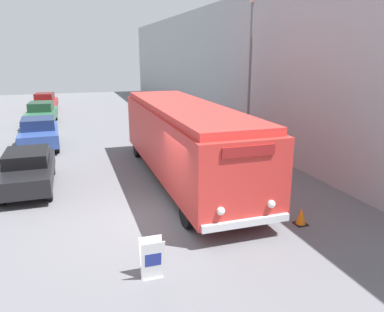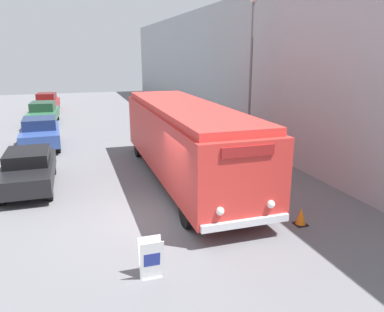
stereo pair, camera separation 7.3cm
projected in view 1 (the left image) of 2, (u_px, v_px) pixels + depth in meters
ground_plane at (158, 219)px, 11.56m from camera, size 80.00×80.00×0.00m
building_wall_right at (237, 69)px, 21.81m from camera, size 0.30×60.00×8.04m
vintage_bus at (185, 138)px, 14.69m from camera, size 2.68×11.10×3.05m
sign_board at (152, 259)px, 8.43m from camera, size 0.53×0.36×0.96m
streetlamp at (250, 57)px, 17.52m from camera, size 0.36×0.36×7.50m
parked_car_near at (28, 169)px, 14.01m from camera, size 1.80×4.44×1.44m
parked_car_mid at (39, 133)px, 20.07m from camera, size 2.09×4.49×1.59m
parked_car_far at (41, 113)px, 26.59m from camera, size 2.11×4.78×1.59m
parked_car_distant at (45, 102)px, 32.84m from camera, size 2.14×4.34×1.55m
traffic_cone at (301, 216)px, 11.12m from camera, size 0.36×0.36×0.54m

